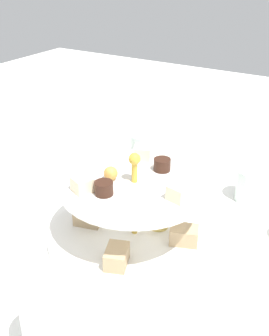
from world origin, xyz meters
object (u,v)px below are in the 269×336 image
at_px(tiered_serving_stand, 135,214).
at_px(water_glass_short_left, 252,185).
at_px(water_glass_tall_right, 51,323).
at_px(water_glass_mid_back, 143,154).

distance_m(tiered_serving_stand, water_glass_short_left, 0.27).
distance_m(water_glass_tall_right, water_glass_short_left, 0.51).
bearing_deg(water_glass_tall_right, water_glass_mid_back, 17.80).
distance_m(tiered_serving_stand, water_glass_tall_right, 0.27).
bearing_deg(water_glass_mid_back, water_glass_tall_right, -162.20).
bearing_deg(tiered_serving_stand, water_glass_short_left, -30.47).
bearing_deg(water_glass_mid_back, water_glass_short_left, -86.29).
bearing_deg(water_glass_short_left, water_glass_mid_back, 93.71).
bearing_deg(water_glass_tall_right, tiered_serving_stand, 9.66).
distance_m(tiered_serving_stand, water_glass_mid_back, 0.24).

